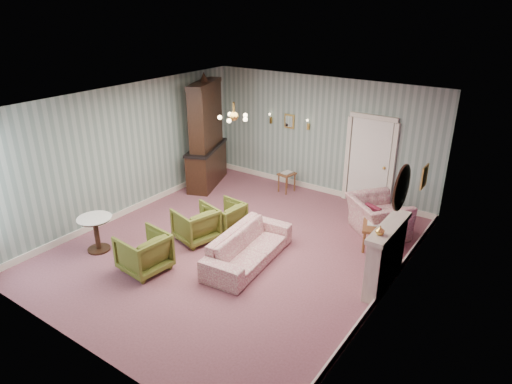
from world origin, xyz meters
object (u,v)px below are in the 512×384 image
Objects in this scene: wingback_chair at (378,211)px; pedestal_table at (97,234)px; olive_chair_b at (196,223)px; olive_chair_c at (225,216)px; side_table_black at (396,229)px; fireplace at (386,256)px; olive_chair_a at (144,250)px; sofa_chintz at (248,242)px; coffee_table at (376,232)px; dresser at (205,132)px.

pedestal_table is at bearing 81.72° from wingback_chair.
olive_chair_b is at bearing 79.09° from wingback_chair.
side_table_black is at bearing 122.53° from olive_chair_c.
wingback_chair is at bearing 159.21° from side_table_black.
olive_chair_a is at bearing -151.74° from fireplace.
side_table_black is at bearing 101.89° from fireplace.
pedestal_table is (-2.66, -1.35, -0.05)m from sofa_chintz.
coffee_table is 1.64× the size of side_table_black.
sofa_chintz reaches higher than coffee_table.
fireplace is (3.71, 0.63, 0.19)m from olive_chair_b.
side_table_black is at bearing 142.69° from olive_chair_a.
coffee_table is 0.41m from side_table_black.
sofa_chintz is 1.50× the size of fireplace.
dresser is at bearing 97.15° from pedestal_table.
wingback_chair is 1.18× the size of coffee_table.
side_table_black is (2.02, 2.29, -0.11)m from sofa_chintz.
fireplace is at bearing -78.93° from sofa_chintz.
wingback_chair is (1.56, 2.46, 0.10)m from sofa_chintz.
olive_chair_c reaches higher than side_table_black.
pedestal_table reaches higher than olive_chair_c.
sofa_chintz is at bearing 26.83° from pedestal_table.
wingback_chair is 5.69m from pedestal_table.
wingback_chair reaches higher than olive_chair_a.
pedestal_table is (-4.22, -3.81, -0.16)m from wingback_chair.
olive_chair_b reaches higher than pedestal_table.
fireplace is at bearing 153.86° from wingback_chair.
dresser is at bearing 177.33° from side_table_black.
dresser is at bearing -126.04° from olive_chair_c.
sofa_chintz is at bearing -131.44° from side_table_black.
sofa_chintz is 1.79× the size of wingback_chair.
coffee_table is at bearing -27.22° from dresser.
wingback_chair is 0.41× the size of dresser.
pedestal_table is (-5.02, -2.04, -0.22)m from fireplace.
olive_chair_b is 1.35m from sofa_chintz.
fireplace is 5.42m from pedestal_table.
side_table_black is 0.85× the size of pedestal_table.
pedestal_table is (-4.39, -3.35, 0.10)m from coffee_table.
wingback_chair is 0.84× the size of fireplace.
coffee_table is 5.52m from pedestal_table.
dresser reaches higher than olive_chair_a.
wingback_chair reaches higher than sofa_chintz.
olive_chair_a reaches higher than pedestal_table.
coffee_table is at bearing -46.15° from sofa_chintz.
fireplace reaches higher than coffee_table.
olive_chair_a is 1.03× the size of olive_chair_b.
olive_chair_c is at bearing -62.79° from dresser.
sofa_chintz is 2.46m from fireplace.
olive_chair_b is 3.77m from wingback_chair.
dresser is 4.69× the size of side_table_black.
olive_chair_b is (0.02, 1.38, -0.01)m from olive_chair_a.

